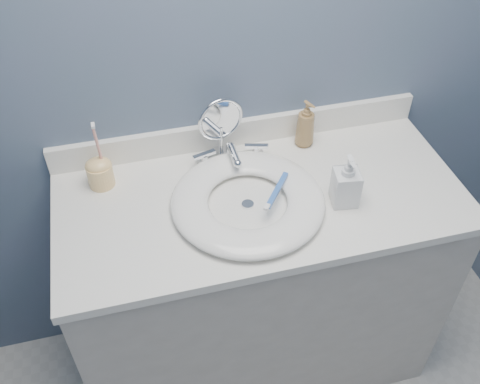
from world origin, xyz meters
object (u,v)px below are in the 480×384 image
object	(u,v)px
soap_bottle_clear	(347,180)
toothbrush_holder	(100,171)
makeup_mirror	(221,126)
soap_bottle_amber	(306,124)

from	to	relation	value
soap_bottle_clear	toothbrush_holder	size ratio (longest dim) A/B	0.73
makeup_mirror	toothbrush_holder	world-z (taller)	toothbrush_holder
makeup_mirror	soap_bottle_amber	bearing A→B (deg)	-12.35
toothbrush_holder	soap_bottle_amber	bearing A→B (deg)	2.96
toothbrush_holder	makeup_mirror	bearing A→B (deg)	5.97
soap_bottle_clear	toothbrush_holder	distance (m)	0.73
makeup_mirror	soap_bottle_amber	xyz separation A→B (m)	(0.28, -0.01, -0.04)
soap_bottle_amber	soap_bottle_clear	xyz separation A→B (m)	(0.02, -0.29, 0.00)
makeup_mirror	toothbrush_holder	distance (m)	0.39
soap_bottle_clear	toothbrush_holder	world-z (taller)	toothbrush_holder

